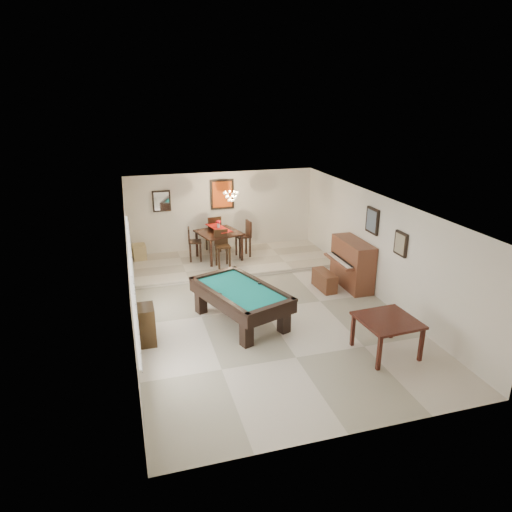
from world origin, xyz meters
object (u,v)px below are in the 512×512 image
flower_vase (218,224)px  dining_chair_north (213,233)px  apothecary_chest (146,325)px  dining_table (219,243)px  dining_chair_west (195,244)px  upright_piano (347,264)px  square_table (386,336)px  chandelier (231,193)px  corner_bench (139,252)px  dining_chair_south (223,249)px  piano_bench (324,280)px  pool_table (241,306)px  dining_chair_east (243,239)px

flower_vase → dining_chair_north: bearing=92.6°
apothecary_chest → dining_table: (2.44, 4.31, 0.20)m
dining_chair_west → upright_piano: bearing=-121.5°
square_table → dining_table: dining_table is taller
square_table → upright_piano: upright_piano is taller
dining_table → dining_chair_west: 0.73m
upright_piano → chandelier: bearing=135.5°
corner_bench → dining_chair_south: bearing=-30.9°
dining_chair_west → flower_vase: bearing=-87.1°
piano_bench → pool_table: bearing=-155.8°
square_table → dining_chair_west: bearing=115.1°
square_table → dining_chair_east: (-1.36, 6.04, 0.31)m
dining_chair_south → corner_bench: bearing=146.9°
upright_piano → chandelier: chandelier is taller
square_table → dining_table: (-2.12, 6.04, 0.23)m
dining_table → flower_vase: size_ratio=4.62×
dining_chair_south → dining_chair_west: size_ratio=1.05×
dining_chair_north → pool_table: bearing=79.2°
upright_piano → dining_table: bearing=136.2°
apothecary_chest → corner_bench: size_ratio=1.70×
dining_table → dining_chair_south: (-0.04, -0.72, 0.05)m
piano_bench → dining_table: bearing=129.1°
piano_bench → corner_bench: 5.76m
pool_table → dining_chair_west: 4.02m
piano_bench → dining_table: size_ratio=0.73×
pool_table → piano_bench: size_ratio=2.76×
square_table → dining_chair_west: (-2.85, 6.09, 0.26)m
upright_piano → dining_table: (-2.90, 2.78, -0.03)m
square_table → dining_chair_east: 6.20m
flower_vase → dining_chair_north: (-0.03, 0.75, -0.52)m
square_table → apothecary_chest: 4.87m
dining_table → dining_chair_east: 0.76m
piano_bench → dining_chair_east: dining_chair_east is taller
dining_chair_north → corner_bench: bearing=-5.2°
piano_bench → dining_chair_west: 4.13m
dining_table → dining_chair_west: (-0.73, 0.05, 0.03)m
pool_table → flower_vase: (0.33, 3.95, 0.82)m
upright_piano → piano_bench: (-0.64, -0.00, -0.40)m
apothecary_chest → dining_chair_east: size_ratio=0.73×
piano_bench → dining_chair_south: bearing=138.0°
dining_table → dining_chair_east: (0.76, 0.00, 0.08)m
flower_vase → dining_chair_east: size_ratio=0.23×
flower_vase → dining_chair_south: flower_vase is taller
dining_table → dining_chair_north: bearing=92.6°
piano_bench → apothecary_chest: bearing=-162.0°
dining_chair_east → chandelier: bearing=-62.9°
dining_table → dining_chair_north: dining_chair_north is taller
upright_piano → dining_chair_north: 4.59m
pool_table → dining_chair_north: bearing=66.4°
upright_piano → piano_bench: upright_piano is taller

